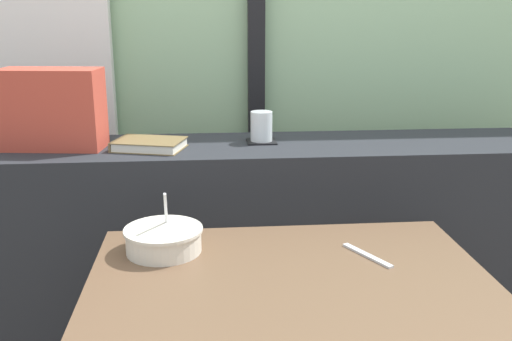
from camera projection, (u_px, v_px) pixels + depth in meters
The scene contains 10 objects.
curtain_left_panel at pixel (39, 29), 2.32m from camera, with size 0.56×0.06×2.50m, color white.
window_divider_post at pixel (257, 15), 2.41m from camera, with size 0.07×0.05×2.60m, color black.
dark_console_ledge at pixel (270, 263), 2.10m from camera, with size 2.80×0.39×0.88m, color #23262B.
breakfast_table at pixel (291, 330), 1.38m from camera, with size 0.95×0.72×0.72m.
coaster_square at pixel (261, 141), 2.01m from camera, with size 0.10×0.10×0.01m, color black.
juice_glass at pixel (261, 127), 1.99m from camera, with size 0.07×0.07×0.10m.
closed_book at pixel (149, 144), 1.90m from camera, with size 0.25×0.21×0.03m.
throw_pillow at pixel (52, 109), 1.89m from camera, with size 0.32×0.14×0.26m, color #B74233.
soup_bowl at pixel (164, 239), 1.51m from camera, with size 0.20×0.20×0.16m.
fork_utensil at pixel (367, 255), 1.48m from camera, with size 0.02×0.17×0.01m, color silver.
Camera 1 is at (-0.22, -1.37, 1.33)m, focal length 40.92 mm.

